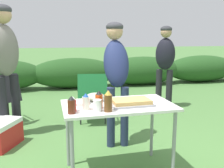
# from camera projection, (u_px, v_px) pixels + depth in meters

# --- Properties ---
(shrub_hedge) EXTENTS (14.40, 0.90, 0.83)m
(shrub_hedge) POSITION_uv_depth(u_px,v_px,m) (74.00, 73.00, 6.88)
(shrub_hedge) COLOR #234C1E
(shrub_hedge) RESTS_ON ground
(folding_table) EXTENTS (1.10, 0.64, 0.74)m
(folding_table) POSITION_uv_depth(u_px,v_px,m) (118.00, 112.00, 2.50)
(folding_table) COLOR silver
(folding_table) RESTS_ON ground
(food_tray) EXTENTS (0.42, 0.28, 0.06)m
(food_tray) POSITION_uv_depth(u_px,v_px,m) (131.00, 102.00, 2.47)
(food_tray) COLOR #9E9EA3
(food_tray) RESTS_ON folding_table
(plate_stack) EXTENTS (0.20, 0.20, 0.03)m
(plate_stack) POSITION_uv_depth(u_px,v_px,m) (80.00, 103.00, 2.48)
(plate_stack) COLOR white
(plate_stack) RESTS_ON folding_table
(mixing_bowl) EXTENTS (0.20, 0.20, 0.08)m
(mixing_bowl) POSITION_uv_depth(u_px,v_px,m) (95.00, 97.00, 2.62)
(mixing_bowl) COLOR #ADBC99
(mixing_bowl) RESTS_ON folding_table
(paper_cup_stack) EXTENTS (0.08, 0.08, 0.11)m
(paper_cup_stack) POSITION_uv_depth(u_px,v_px,m) (97.00, 105.00, 2.25)
(paper_cup_stack) COLOR white
(paper_cup_stack) RESTS_ON folding_table
(hot_sauce_bottle) EXTENTS (0.07, 0.07, 0.17)m
(hot_sauce_bottle) POSITION_uv_depth(u_px,v_px,m) (99.00, 100.00, 2.34)
(hot_sauce_bottle) COLOR #CC4214
(hot_sauce_bottle) RESTS_ON folding_table
(ketchup_bottle) EXTENTS (0.06, 0.06, 0.14)m
(ketchup_bottle) POSITION_uv_depth(u_px,v_px,m) (73.00, 104.00, 2.24)
(ketchup_bottle) COLOR red
(ketchup_bottle) RESTS_ON folding_table
(beer_bottle) EXTENTS (0.07, 0.07, 0.20)m
(beer_bottle) POSITION_uv_depth(u_px,v_px,m) (108.00, 101.00, 2.23)
(beer_bottle) COLOR brown
(beer_bottle) RESTS_ON folding_table
(bbq_sauce_bottle) EXTENTS (0.07, 0.07, 0.16)m
(bbq_sauce_bottle) POSITION_uv_depth(u_px,v_px,m) (72.00, 105.00, 2.17)
(bbq_sauce_bottle) COLOR #562314
(bbq_sauce_bottle) RESTS_ON folding_table
(mayo_bottle) EXTENTS (0.07, 0.07, 0.16)m
(mayo_bottle) POSITION_uv_depth(u_px,v_px,m) (86.00, 102.00, 2.29)
(mayo_bottle) COLOR silver
(mayo_bottle) RESTS_ON folding_table
(standing_person_in_red_jacket) EXTENTS (0.36, 0.48, 1.59)m
(standing_person_in_red_jacket) POSITION_uv_depth(u_px,v_px,m) (116.00, 67.00, 3.19)
(standing_person_in_red_jacket) COLOR #232D4C
(standing_person_in_red_jacket) RESTS_ON ground
(standing_person_in_dark_puffer) EXTENTS (0.47, 0.47, 1.83)m
(standing_person_in_dark_puffer) POSITION_uv_depth(u_px,v_px,m) (6.00, 56.00, 3.41)
(standing_person_in_dark_puffer) COLOR black
(standing_person_in_dark_puffer) RESTS_ON ground
(standing_person_in_navy_coat) EXTENTS (0.47, 0.45, 1.60)m
(standing_person_in_navy_coat) POSITION_uv_depth(u_px,v_px,m) (165.00, 58.00, 4.84)
(standing_person_in_navy_coat) COLOR black
(standing_person_in_navy_coat) RESTS_ON ground
(camp_chair_green_behind_table) EXTENTS (0.69, 0.74, 0.83)m
(camp_chair_green_behind_table) POSITION_uv_depth(u_px,v_px,m) (2.00, 96.00, 3.98)
(camp_chair_green_behind_table) COLOR #232328
(camp_chair_green_behind_table) RESTS_ON ground
(camp_chair_near_hedge) EXTENTS (0.56, 0.66, 0.83)m
(camp_chair_near_hedge) POSITION_uv_depth(u_px,v_px,m) (93.00, 95.00, 4.06)
(camp_chair_near_hedge) COLOR #19602D
(camp_chair_near_hedge) RESTS_ON ground
(cooler_box) EXTENTS (0.50, 0.57, 0.34)m
(cooler_box) POSITION_uv_depth(u_px,v_px,m) (2.00, 134.00, 3.21)
(cooler_box) COLOR #B21E1E
(cooler_box) RESTS_ON ground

